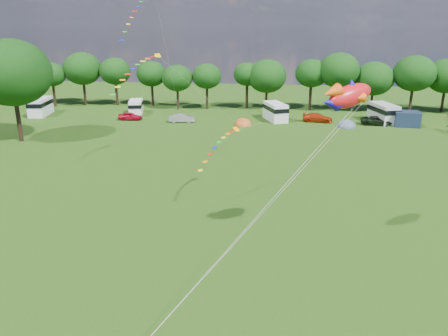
# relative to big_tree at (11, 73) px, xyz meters

# --- Properties ---
(ground_plane) EXTENTS (180.00, 180.00, 0.00)m
(ground_plane) POSITION_rel_big_tree_xyz_m (30.00, -28.00, -9.02)
(ground_plane) COLOR black
(ground_plane) RESTS_ON ground
(tree_line) EXTENTS (102.98, 10.98, 10.27)m
(tree_line) POSITION_rel_big_tree_xyz_m (35.30, 26.99, -2.67)
(tree_line) COLOR black
(tree_line) RESTS_ON ground
(big_tree) EXTENTS (10.00, 10.00, 13.28)m
(big_tree) POSITION_rel_big_tree_xyz_m (0.00, 0.00, 0.00)
(big_tree) COLOR black
(big_tree) RESTS_ON ground
(car_a) EXTENTS (4.00, 1.85, 1.30)m
(car_a) POSITION_rel_big_tree_xyz_m (10.07, 14.83, -8.37)
(car_a) COLOR red
(car_a) RESTS_ON ground
(car_b) EXTENTS (3.97, 1.95, 1.34)m
(car_b) POSITION_rel_big_tree_xyz_m (18.80, 14.16, -8.35)
(car_b) COLOR gray
(car_b) RESTS_ON ground
(car_c) EXTENTS (4.76, 2.46, 1.37)m
(car_c) POSITION_rel_big_tree_xyz_m (40.30, 17.27, -8.33)
(car_c) COLOR #AE2809
(car_c) RESTS_ON ground
(car_d) EXTENTS (5.08, 2.70, 1.33)m
(car_d) POSITION_rel_big_tree_xyz_m (49.24, 16.27, -8.35)
(car_d) COLOR black
(car_d) RESTS_ON ground
(campervan_a) EXTENTS (3.52, 6.30, 2.92)m
(campervan_a) POSITION_rel_big_tree_xyz_m (-6.51, 16.81, -7.45)
(campervan_a) COLOR silver
(campervan_a) RESTS_ON ground
(campervan_b) EXTENTS (3.28, 5.39, 2.46)m
(campervan_b) POSITION_rel_big_tree_xyz_m (9.54, 19.47, -7.70)
(campervan_b) COLOR white
(campervan_b) RESTS_ON ground
(campervan_c) EXTENTS (4.37, 6.27, 2.83)m
(campervan_c) POSITION_rel_big_tree_xyz_m (33.54, 17.73, -7.50)
(campervan_c) COLOR white
(campervan_c) RESTS_ON ground
(campervan_d) EXTENTS (4.16, 6.56, 2.98)m
(campervan_d) POSITION_rel_big_tree_xyz_m (50.55, 18.20, -7.42)
(campervan_d) COLOR #B3B2B5
(campervan_d) RESTS_ON ground
(tent_orange) EXTENTS (2.73, 2.99, 2.14)m
(tent_orange) POSITION_rel_big_tree_xyz_m (28.67, 13.40, -9.00)
(tent_orange) COLOR #C6521D
(tent_orange) RESTS_ON ground
(tent_greyblue) EXTENTS (2.98, 3.26, 2.22)m
(tent_greyblue) POSITION_rel_big_tree_xyz_m (44.44, 14.12, -9.00)
(tent_greyblue) COLOR #465468
(tent_greyblue) RESTS_ON ground
(awning_navy) EXTENTS (3.84, 3.20, 2.28)m
(awning_navy) POSITION_rel_big_tree_xyz_m (53.56, 15.94, -7.88)
(awning_navy) COLOR #16233A
(awning_navy) RESTS_ON ground
(fish_kite) EXTENTS (3.78, 3.11, 2.10)m
(fish_kite) POSITION_rel_big_tree_xyz_m (38.24, -25.45, 1.74)
(fish_kite) COLOR red
(fish_kite) RESTS_ON ground
(streamer_kite_a) EXTENTS (3.27, 5.52, 5.73)m
(streamer_kite_a) POSITION_rel_big_tree_xyz_m (17.52, 0.12, 7.82)
(streamer_kite_a) COLOR #FF9800
(streamer_kite_a) RESTS_ON ground
(streamer_kite_b) EXTENTS (4.31, 4.61, 3.80)m
(streamer_kite_b) POSITION_rel_big_tree_xyz_m (19.83, -8.82, 1.70)
(streamer_kite_b) COLOR #D1BC03
(streamer_kite_b) RESTS_ON ground
(streamer_kite_c) EXTENTS (3.08, 4.94, 2.78)m
(streamer_kite_c) POSITION_rel_big_tree_xyz_m (29.43, -16.75, -3.74)
(streamer_kite_c) COLOR #FFAE03
(streamer_kite_c) RESTS_ON ground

